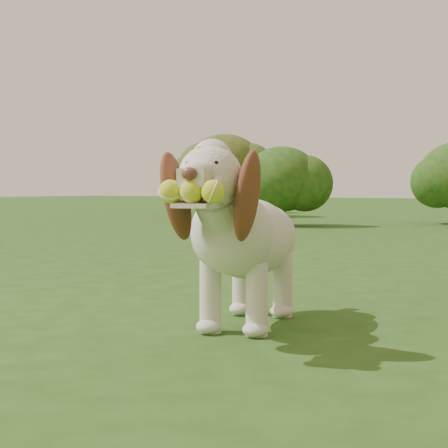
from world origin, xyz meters
The scene contains 5 objects.
ground centered at (0.00, 0.00, 0.00)m, with size 80.00×80.00×0.00m, color #204814.
dog centered at (-0.21, -0.08, 0.45)m, with size 0.64×1.28×0.84m.
shrub_a centered at (-4.15, 7.51, 0.79)m, with size 1.30×1.30×1.35m.
shrub_g centered at (-8.79, 12.17, 1.12)m, with size 1.84×1.84×1.90m.
shrub_e centered at (-7.15, 10.30, 1.10)m, with size 1.80×1.80×1.87m.
Camera 1 is at (1.43, -2.72, 0.64)m, focal length 55.00 mm.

